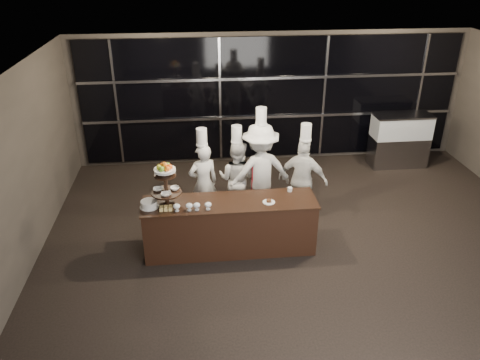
{
  "coord_description": "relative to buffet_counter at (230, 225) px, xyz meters",
  "views": [
    {
      "loc": [
        -1.82,
        -5.35,
        4.59
      ],
      "look_at": [
        -1.1,
        1.56,
        1.15
      ],
      "focal_mm": 35.0,
      "sensor_mm": 36.0,
      "label": 1
    }
  ],
  "objects": [
    {
      "name": "buffet_counter",
      "position": [
        0.0,
        0.0,
        0.0
      ],
      "size": [
        2.84,
        0.74,
        0.92
      ],
      "color": "black",
      "rests_on": "ground"
    },
    {
      "name": "chef_a",
      "position": [
        -0.39,
        1.03,
        0.32
      ],
      "size": [
        0.63,
        0.5,
        1.81
      ],
      "color": "silver",
      "rests_on": "ground"
    },
    {
      "name": "chef_b",
      "position": [
        0.23,
        1.17,
        0.3
      ],
      "size": [
        0.89,
        0.82,
        1.79
      ],
      "color": "white",
      "rests_on": "ground"
    },
    {
      "name": "chef_c",
      "position": [
        0.65,
        1.06,
        0.46
      ],
      "size": [
        1.3,
        0.9,
        2.14
      ],
      "color": "white",
      "rests_on": "ground"
    },
    {
      "name": "display_stand",
      "position": [
        -1.0,
        -0.0,
        0.87
      ],
      "size": [
        0.48,
        0.48,
        0.74
      ],
      "color": "black",
      "rests_on": "buffet_counter"
    },
    {
      "name": "pastry_squares",
      "position": [
        -1.02,
        -0.17,
        0.48
      ],
      "size": [
        0.19,
        0.13,
        0.05
      ],
      "color": "#F5D278",
      "rests_on": "buffet_counter"
    },
    {
      "name": "small_plate",
      "position": [
        0.63,
        -0.1,
        0.47
      ],
      "size": [
        0.2,
        0.2,
        0.05
      ],
      "color": "white",
      "rests_on": "buffet_counter"
    },
    {
      "name": "compotes",
      "position": [
        -0.6,
        -0.22,
        0.54
      ],
      "size": [
        0.6,
        0.11,
        0.12
      ],
      "color": "silver",
      "rests_on": "buffet_counter"
    },
    {
      "name": "layer_cake",
      "position": [
        -1.28,
        -0.05,
        0.51
      ],
      "size": [
        0.3,
        0.3,
        0.11
      ],
      "color": "white",
      "rests_on": "buffet_counter"
    },
    {
      "name": "window_wall",
      "position": [
        1.3,
        3.67,
        1.04
      ],
      "size": [
        8.6,
        0.1,
        2.8
      ],
      "color": "black",
      "rests_on": "ground"
    },
    {
      "name": "chef_cup",
      "position": [
        1.04,
        0.25,
        0.49
      ],
      "size": [
        0.08,
        0.08,
        0.07
      ],
      "primitive_type": "cylinder",
      "color": "white",
      "rests_on": "buffet_counter"
    },
    {
      "name": "room",
      "position": [
        1.3,
        -1.26,
        1.03
      ],
      "size": [
        10.0,
        10.0,
        10.0
      ],
      "color": "black",
      "rests_on": "ground"
    },
    {
      "name": "display_case",
      "position": [
        4.2,
        3.04,
        0.22
      ],
      "size": [
        1.31,
        0.57,
        1.24
      ],
      "color": "#A5A5AA",
      "rests_on": "ground"
    },
    {
      "name": "chef_d",
      "position": [
        1.43,
        0.92,
        0.34
      ],
      "size": [
        0.99,
        0.76,
        1.87
      ],
      "color": "white",
      "rests_on": "ground"
    }
  ]
}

